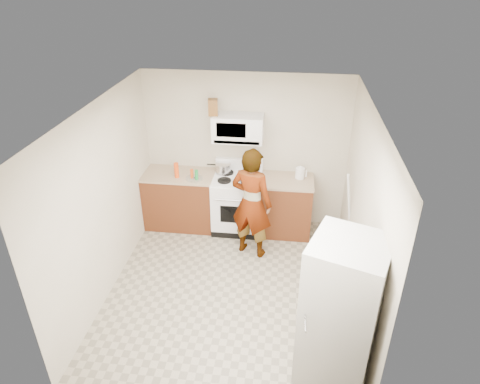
% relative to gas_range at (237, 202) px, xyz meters
% --- Properties ---
extents(floor, '(3.60, 3.60, 0.00)m').
position_rel_gas_range_xyz_m(floor, '(0.10, -1.48, -0.49)').
color(floor, gray).
rests_on(floor, ground).
extents(back_wall, '(3.20, 0.02, 2.50)m').
position_rel_gas_range_xyz_m(back_wall, '(0.10, 0.31, 0.76)').
color(back_wall, beige).
rests_on(back_wall, floor).
extents(right_wall, '(0.02, 3.60, 2.50)m').
position_rel_gas_range_xyz_m(right_wall, '(1.69, -1.48, 0.76)').
color(right_wall, beige).
rests_on(right_wall, floor).
extents(cabinet_left, '(1.12, 0.62, 0.90)m').
position_rel_gas_range_xyz_m(cabinet_left, '(-0.94, 0.01, -0.04)').
color(cabinet_left, '#5A2C15').
rests_on(cabinet_left, floor).
extents(counter_left, '(1.14, 0.64, 0.03)m').
position_rel_gas_range_xyz_m(counter_left, '(-0.94, 0.01, 0.43)').
color(counter_left, tan).
rests_on(counter_left, cabinet_left).
extents(cabinet_right, '(0.80, 0.62, 0.90)m').
position_rel_gas_range_xyz_m(cabinet_right, '(0.78, 0.01, -0.04)').
color(cabinet_right, '#5A2C15').
rests_on(cabinet_right, floor).
extents(counter_right, '(0.82, 0.64, 0.03)m').
position_rel_gas_range_xyz_m(counter_right, '(0.78, 0.01, 0.43)').
color(counter_right, tan).
rests_on(counter_right, cabinet_right).
extents(gas_range, '(0.76, 0.65, 1.13)m').
position_rel_gas_range_xyz_m(gas_range, '(0.00, 0.00, 0.00)').
color(gas_range, white).
rests_on(gas_range, floor).
extents(microwave, '(0.76, 0.38, 0.40)m').
position_rel_gas_range_xyz_m(microwave, '(0.00, 0.13, 1.21)').
color(microwave, white).
rests_on(microwave, back_wall).
extents(person, '(0.72, 0.59, 1.70)m').
position_rel_gas_range_xyz_m(person, '(0.29, -0.64, 0.37)').
color(person, tan).
rests_on(person, floor).
extents(fridge, '(0.90, 0.90, 1.70)m').
position_rel_gas_range_xyz_m(fridge, '(1.39, -2.68, 0.36)').
color(fridge, '#BCBCB8').
rests_on(fridge, floor).
extents(kettle, '(0.16, 0.16, 0.17)m').
position_rel_gas_range_xyz_m(kettle, '(0.97, 0.09, 0.53)').
color(kettle, white).
rests_on(kettle, counter_right).
extents(jug, '(0.16, 0.16, 0.24)m').
position_rel_gas_range_xyz_m(jug, '(-0.37, 0.09, 1.53)').
color(jug, brown).
rests_on(jug, microwave).
extents(saucepan, '(0.29, 0.29, 0.13)m').
position_rel_gas_range_xyz_m(saucepan, '(-0.24, 0.14, 0.53)').
color(saucepan, silver).
rests_on(saucepan, gas_range).
extents(tray, '(0.27, 0.20, 0.05)m').
position_rel_gas_range_xyz_m(tray, '(0.12, -0.07, 0.47)').
color(tray, silver).
rests_on(tray, gas_range).
extents(bottle_spray, '(0.07, 0.07, 0.24)m').
position_rel_gas_range_xyz_m(bottle_spray, '(-0.93, -0.11, 0.57)').
color(bottle_spray, '#E24510').
rests_on(bottle_spray, counter_left).
extents(bottle_hot_sauce, '(0.05, 0.05, 0.15)m').
position_rel_gas_range_xyz_m(bottle_hot_sauce, '(-0.69, -0.11, 0.53)').
color(bottle_hot_sauce, '#D34F17').
rests_on(bottle_hot_sauce, counter_left).
extents(bottle_green_cap, '(0.05, 0.05, 0.17)m').
position_rel_gas_range_xyz_m(bottle_green_cap, '(-0.61, -0.16, 0.53)').
color(bottle_green_cap, '#178232').
rests_on(bottle_green_cap, counter_left).
extents(pot_lid, '(0.28, 0.28, 0.01)m').
position_rel_gas_range_xyz_m(pot_lid, '(-0.65, -0.13, 0.46)').
color(pot_lid, white).
rests_on(pot_lid, counter_left).
extents(broom, '(0.26, 0.20, 1.40)m').
position_rel_gas_range_xyz_m(broom, '(1.69, -0.58, 0.23)').
color(broom, silver).
rests_on(broom, floor).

